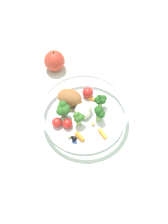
{
  "coord_description": "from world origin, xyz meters",
  "views": [
    {
      "loc": [
        0.34,
        0.23,
        0.67
      ],
      "look_at": [
        0.01,
        -0.01,
        0.03
      ],
      "focal_mm": 43.3,
      "sensor_mm": 36.0,
      "label": 1
    }
  ],
  "objects": [
    {
      "name": "ground_plane",
      "position": [
        0.0,
        0.0,
        0.0
      ],
      "size": [
        2.4,
        2.4,
        0.0
      ],
      "primitive_type": "plane",
      "color": "silver"
    },
    {
      "name": "food_container",
      "position": [
        0.01,
        -0.02,
        0.03
      ],
      "size": [
        0.25,
        0.25,
        0.06
      ],
      "color": "white",
      "rests_on": "ground_plane"
    },
    {
      "name": "loose_apple",
      "position": [
        -0.08,
        -0.2,
        0.03
      ],
      "size": [
        0.07,
        0.07,
        0.08
      ],
      "color": "#BC3828",
      "rests_on": "ground_plane"
    }
  ]
}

